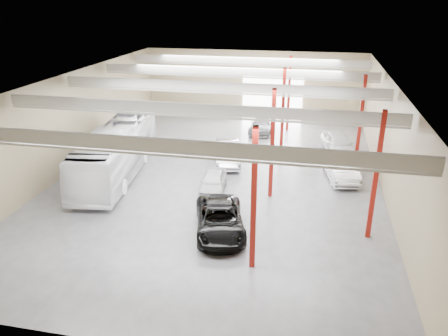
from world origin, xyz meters
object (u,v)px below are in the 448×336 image
(car_row_b, at_px, (228,153))
(car_right_far, at_px, (338,143))
(car_row_a, at_px, (213,181))
(car_right_near, at_px, (340,167))
(car_row_c, at_px, (262,124))
(coach_bus, at_px, (117,152))
(black_sedan, at_px, (220,220))

(car_row_b, height_order, car_right_far, car_right_far)
(car_row_a, xyz_separation_m, car_right_far, (8.29, 9.17, 0.19))
(car_right_near, bearing_deg, car_row_c, 113.49)
(coach_bus, relative_size, car_right_far, 2.52)
(black_sedan, height_order, car_right_far, car_right_far)
(black_sedan, relative_size, car_row_c, 1.11)
(car_right_near, bearing_deg, coach_bus, 179.05)
(coach_bus, distance_m, car_right_far, 17.51)
(black_sedan, xyz_separation_m, car_right_far, (6.69, 14.37, 0.09))
(coach_bus, relative_size, car_row_a, 3.23)
(coach_bus, height_order, car_right_near, coach_bus)
(car_row_c, height_order, car_right_far, car_right_far)
(car_row_c, bearing_deg, car_right_far, -32.47)
(car_row_b, bearing_deg, car_row_c, 66.28)
(coach_bus, distance_m, car_row_b, 8.30)
(car_right_far, bearing_deg, black_sedan, -127.55)
(car_row_c, height_order, car_right_near, car_right_near)
(car_row_b, bearing_deg, black_sedan, -94.39)
(car_row_b, relative_size, car_right_far, 1.01)
(coach_bus, distance_m, black_sedan, 11.09)
(black_sedan, distance_m, car_row_c, 19.17)
(car_row_a, height_order, car_right_near, car_right_near)
(black_sedan, bearing_deg, car_row_c, 74.85)
(coach_bus, height_order, car_right_far, coach_bus)
(black_sedan, height_order, car_row_b, car_row_b)
(car_row_a, xyz_separation_m, car_row_c, (1.52, 13.97, 0.05))
(coach_bus, bearing_deg, car_row_b, 20.29)
(car_right_far, bearing_deg, car_row_b, -167.17)
(car_row_a, distance_m, car_right_near, 9.19)
(car_right_near, distance_m, car_right_far, 5.20)
(black_sedan, height_order, car_row_c, black_sedan)
(black_sedan, xyz_separation_m, car_row_c, (-0.07, 19.17, -0.05))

